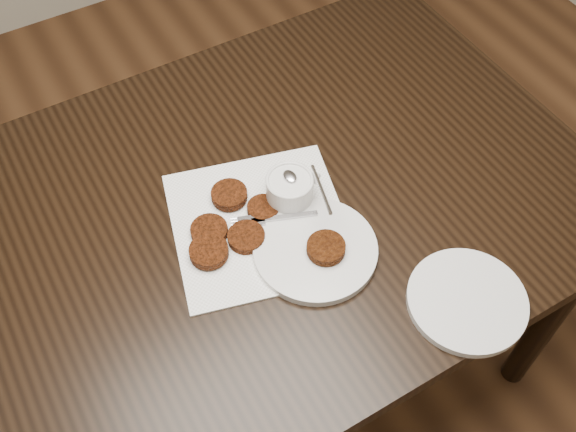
{
  "coord_description": "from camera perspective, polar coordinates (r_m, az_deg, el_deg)",
  "views": [
    {
      "loc": [
        -0.29,
        -0.52,
        1.75
      ],
      "look_at": [
        0.06,
        0.08,
        0.8
      ],
      "focal_mm": 40.95,
      "sensor_mm": 36.0,
      "label": 1
    }
  ],
  "objects": [
    {
      "name": "sauce_ramekin",
      "position": [
        1.21,
        0.15,
        3.24
      ],
      "size": [
        0.12,
        0.12,
        0.13
      ],
      "primitive_type": null,
      "rotation": [
        0.0,
        0.0,
        0.01
      ],
      "color": "silver",
      "rests_on": "napkin"
    },
    {
      "name": "table",
      "position": [
        1.57,
        -3.58,
        -7.79
      ],
      "size": [
        1.41,
        0.91,
        0.75
      ],
      "primitive_type": "cube",
      "color": "black",
      "rests_on": "floor"
    },
    {
      "name": "floor",
      "position": [
        1.85,
        -0.31,
        -17.5
      ],
      "size": [
        4.0,
        4.0,
        0.0
      ],
      "primitive_type": "plane",
      "color": "brown",
      "rests_on": "ground"
    },
    {
      "name": "plate_empty",
      "position": [
        1.18,
        15.27,
        -7.11
      ],
      "size": [
        0.27,
        0.27,
        0.01
      ],
      "primitive_type": "cylinder",
      "rotation": [
        0.0,
        0.0,
        -0.43
      ],
      "color": "silver",
      "rests_on": "table"
    },
    {
      "name": "plate_with_patty",
      "position": [
        1.18,
        2.39,
        -2.7
      ],
      "size": [
        0.29,
        0.29,
        0.03
      ],
      "primitive_type": null,
      "rotation": [
        0.0,
        0.0,
        -0.37
      ],
      "color": "silver",
      "rests_on": "table"
    },
    {
      "name": "patty_cluster",
      "position": [
        1.21,
        -4.67,
        -0.96
      ],
      "size": [
        0.27,
        0.27,
        0.02
      ],
      "primitive_type": null,
      "rotation": [
        0.0,
        0.0,
        -0.17
      ],
      "color": "maroon",
      "rests_on": "napkin"
    },
    {
      "name": "napkin",
      "position": [
        1.23,
        -2.49,
        -0.63
      ],
      "size": [
        0.39,
        0.39,
        0.0
      ],
      "primitive_type": "cube",
      "rotation": [
        0.0,
        0.0,
        -0.26
      ],
      "color": "white",
      "rests_on": "table"
    }
  ]
}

